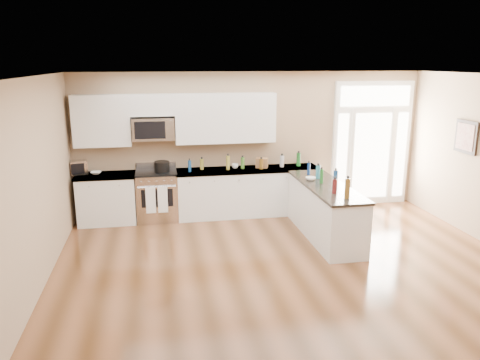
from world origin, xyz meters
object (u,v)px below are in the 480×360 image
Objects in this scene: toaster_oven at (79,167)px; kitchen_range at (157,196)px; stockpot at (162,166)px; peninsula_cabinet at (325,213)px.

kitchen_range is at bearing -17.19° from toaster_oven.
stockpot is 0.95× the size of toaster_oven.
kitchen_range is 1.54m from toaster_oven.
kitchen_range is at bearing 153.14° from peninsula_cabinet.
peninsula_cabinet is at bearing -27.19° from stockpot.
peninsula_cabinet is 4.60m from toaster_oven.
stockpot is at bearing -18.23° from toaster_oven.
kitchen_range is at bearing 161.69° from stockpot.
kitchen_range is 3.56× the size of toaster_oven.
stockpot is 1.54m from toaster_oven.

